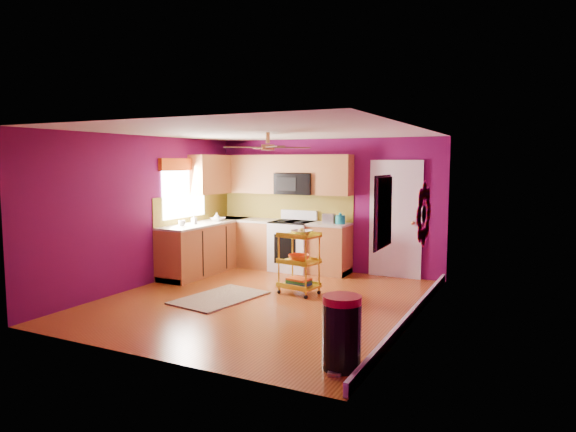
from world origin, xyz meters
The scene contains 18 objects.
ground centered at (0.00, 0.00, 0.00)m, with size 5.00×5.00×0.00m, color brown.
room_envelope centered at (0.03, 0.00, 1.63)m, with size 4.54×5.04×2.52m.
lower_cabinets centered at (-1.35, 1.82, 0.43)m, with size 2.81×2.31×0.94m.
electric_range centered at (-0.55, 2.17, 0.48)m, with size 0.76×0.66×1.13m.
upper_cabinetry centered at (-1.24, 2.17, 1.80)m, with size 2.80×2.30×1.26m.
left_window centered at (-2.22, 1.05, 1.74)m, with size 0.08×1.35×1.08m.
panel_door centered at (1.35, 2.47, 1.02)m, with size 0.95×0.11×2.15m.
right_wall_art centered at (2.23, -0.34, 1.44)m, with size 0.04×2.74×1.04m.
ceiling_fan centered at (0.00, 0.20, 2.29)m, with size 1.01×1.01×0.26m.
shag_rug centered at (-0.64, -0.18, 0.01)m, with size 0.87×1.41×0.02m, color #301E10.
rolling_cart centered at (0.33, 0.61, 0.54)m, with size 0.65×0.52×1.05m.
trash_can centered at (1.96, -1.85, 0.37)m, with size 0.47×0.48×0.75m.
teal_kettle centered at (0.40, 2.20, 1.02)m, with size 0.18×0.18×0.21m.
toaster centered at (0.19, 2.19, 1.03)m, with size 0.22×0.15×0.18m, color beige.
soap_bottle_a centered at (-1.96, 0.98, 1.03)m, with size 0.08×0.08×0.17m, color #EA3F72.
soap_bottle_b centered at (-1.91, 1.63, 1.02)m, with size 0.12×0.12×0.16m, color white.
counter_dish centered at (-1.87, 1.61, 0.97)m, with size 0.27×0.27×0.07m, color white.
counter_cup centered at (-2.01, 0.69, 0.99)m, with size 0.13×0.13×0.10m, color white.
Camera 1 is at (3.69, -6.52, 2.06)m, focal length 32.00 mm.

